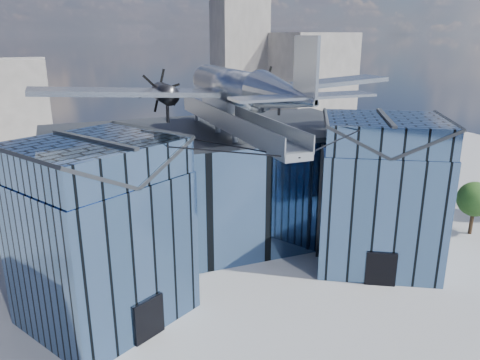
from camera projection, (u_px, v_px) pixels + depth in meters
name	position (u px, v px, depth m)	size (l,w,h in m)	color
ground_plane	(250.00, 278.00, 35.45)	(120.00, 120.00, 0.00)	gray
museum	(223.00, 186.00, 38.97)	(32.88, 24.50, 17.60)	#45648D
bg_towers	(141.00, 83.00, 77.81)	(77.00, 24.50, 26.00)	gray
tree_plaza_e	(475.00, 199.00, 42.35)	(3.54, 3.54, 4.98)	#312013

